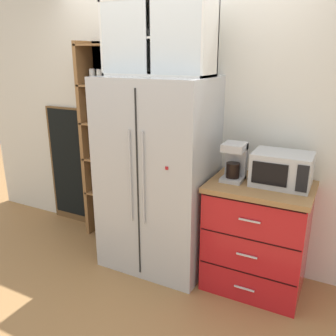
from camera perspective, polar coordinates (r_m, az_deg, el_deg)
The scene contains 11 objects.
ground_plane at distance 3.51m, azimuth -1.59°, elevation -14.68°, with size 10.71×10.71×0.00m, color #9E7042.
wall_back_cream at distance 3.38m, azimuth 1.52°, elevation 7.35°, with size 5.01×0.10×2.55m, color silver.
refrigerator at distance 3.15m, azimuth -1.62°, elevation -1.24°, with size 0.95×0.70×1.72m.
pantry_shelf_column at distance 3.71m, azimuth -9.68°, elevation 4.34°, with size 0.49×0.29×2.02m.
counter_cabinet at distance 3.06m, azimuth 14.13°, elevation -10.59°, with size 0.81×0.61×0.92m.
microwave at distance 2.86m, azimuth 17.91°, elevation -0.18°, with size 0.44×0.33×0.26m.
coffee_maker at distance 2.88m, azimuth 10.72°, elevation 1.08°, with size 0.17×0.20×0.31m.
mug_charcoal at distance 2.93m, azimuth 15.25°, elevation -1.28°, with size 0.11×0.07×0.09m.
bottle_green at distance 2.83m, azimuth 14.92°, elevation -0.60°, with size 0.06×0.06×0.25m.
upper_cabinet at distance 3.02m, azimuth -1.37°, elevation 20.19°, with size 0.91×0.32×0.58m.
chalkboard_menu at distance 4.18m, azimuth -15.30°, elevation 0.33°, with size 0.60×0.04×1.34m.
Camera 1 is at (1.44, -2.59, 1.89)m, focal length 37.73 mm.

